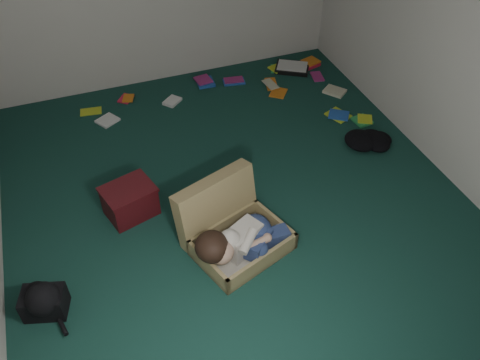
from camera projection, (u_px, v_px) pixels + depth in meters
floor at (234, 198)px, 4.63m from camera, size 4.50×4.50×0.00m
wall_front at (410, 325)px, 2.20m from camera, size 4.50×0.00×4.50m
wall_right at (456, 29)px, 4.27m from camera, size 0.00×4.50×4.50m
suitcase at (231, 227)px, 4.15m from camera, size 0.93×0.92×0.54m
person at (241, 240)px, 3.99m from camera, size 0.82×0.42×0.34m
maroon_bin at (130, 201)px, 4.39m from camera, size 0.50×0.44×0.30m
backpack at (44, 302)px, 3.68m from camera, size 0.45×0.40×0.23m
clothing_pile at (378, 142)px, 5.13m from camera, size 0.51×0.45×0.14m
paper_tray at (292, 68)px, 6.29m from camera, size 0.50×0.46×0.06m
book_scatter at (246, 93)px, 5.90m from camera, size 2.95×1.58×0.02m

